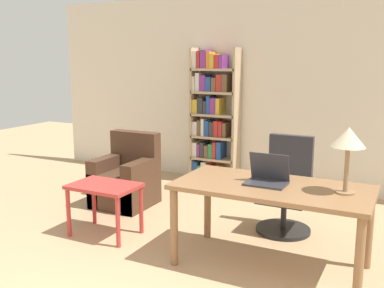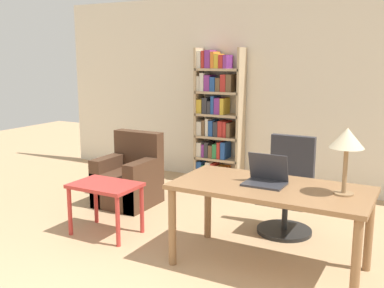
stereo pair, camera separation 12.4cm
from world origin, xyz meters
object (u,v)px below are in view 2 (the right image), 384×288
(table_lamp, at_px, (347,141))
(side_table_blue, at_px, (105,192))
(desk, at_px, (270,196))
(office_chair, at_px, (288,192))
(laptop, at_px, (266,178))
(bookshelf, at_px, (216,118))
(armchair, at_px, (129,180))

(table_lamp, distance_m, side_table_blue, 2.45)
(desk, relative_size, office_chair, 1.65)
(laptop, distance_m, bookshelf, 2.79)
(desk, relative_size, side_table_blue, 2.41)
(armchair, bearing_deg, table_lamp, -16.40)
(laptop, bearing_deg, side_table_blue, -176.67)
(table_lamp, distance_m, bookshelf, 3.20)
(side_table_blue, bearing_deg, table_lamp, 2.81)
(side_table_blue, distance_m, armchair, 1.00)
(office_chair, xyz_separation_m, bookshelf, (-1.51, 1.41, 0.53))
(laptop, xyz_separation_m, bookshelf, (-1.57, 2.31, 0.15))
(table_lamp, height_order, office_chair, table_lamp)
(side_table_blue, relative_size, bookshelf, 0.35)
(table_lamp, distance_m, office_chair, 1.36)
(office_chair, height_order, side_table_blue, office_chair)
(laptop, height_order, side_table_blue, laptop)
(laptop, xyz_separation_m, armchair, (-2.07, 0.82, -0.50))
(bookshelf, bearing_deg, table_lamp, -45.95)
(desk, distance_m, armchair, 2.31)
(desk, height_order, armchair, armchair)
(office_chair, distance_m, bookshelf, 2.14)
(desk, xyz_separation_m, laptop, (-0.06, 0.03, 0.15))
(laptop, relative_size, armchair, 0.39)
(table_lamp, relative_size, office_chair, 0.53)
(table_lamp, height_order, bookshelf, bookshelf)
(armchair, bearing_deg, laptop, -21.54)
(desk, distance_m, side_table_blue, 1.76)
(laptop, bearing_deg, desk, -26.05)
(laptop, bearing_deg, office_chair, 93.63)
(desk, xyz_separation_m, bookshelf, (-1.62, 2.33, 0.30))
(desk, relative_size, armchair, 1.85)
(desk, bearing_deg, table_lamp, 4.24)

